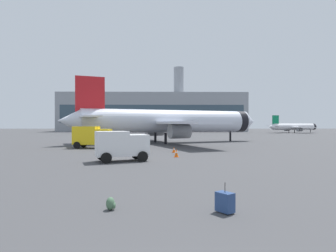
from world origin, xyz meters
name	(u,v)px	position (x,y,z in m)	size (l,w,h in m)	color
airplane_at_gate	(170,121)	(1.30, 46.37, 3.66)	(34.41, 31.53, 10.50)	silver
airplane_taxiing	(294,127)	(47.87, 102.37, 2.19)	(21.06, 19.20, 6.29)	white
service_truck	(92,136)	(-9.42, 35.73, 1.61)	(5.01, 2.97, 2.90)	yellow
cargo_van	(121,144)	(-3.54, 21.58, 1.45)	(4.82, 3.54, 2.60)	white
safety_cone_near	(176,153)	(1.36, 24.75, 0.40)	(0.44, 0.44, 0.81)	#F2590C
safety_cone_mid	(101,151)	(-6.52, 27.63, 0.38)	(0.44, 0.44, 0.78)	#F2590C
safety_cone_far	(174,150)	(1.30, 29.25, 0.32)	(0.44, 0.44, 0.66)	#F2590C
rolling_suitcase	(225,202)	(2.25, 6.69, 0.39)	(0.70, 0.75, 1.10)	navy
traveller_backpack	(111,204)	(-1.95, 7.12, 0.23)	(0.36, 0.40, 0.48)	#476B4C
terminal_building	(153,112)	(-3.96, 127.25, 8.30)	(79.08, 20.90, 28.37)	gray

